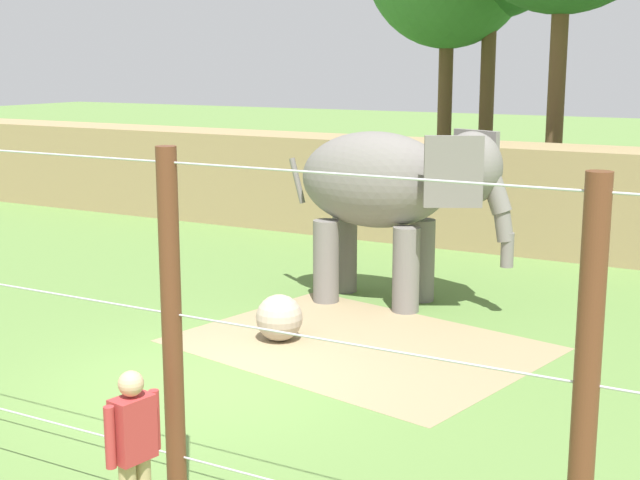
{
  "coord_description": "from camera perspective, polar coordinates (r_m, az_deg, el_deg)",
  "views": [
    {
      "loc": [
        6.81,
        -9.14,
        4.23
      ],
      "look_at": [
        0.01,
        3.1,
        1.4
      ],
      "focal_mm": 50.24,
      "sensor_mm": 36.0,
      "label": 1
    }
  ],
  "objects": [
    {
      "name": "elephant",
      "position": [
        15.52,
        4.61,
        3.27
      ],
      "size": [
        4.16,
        1.76,
        3.08
      ],
      "color": "slate",
      "rests_on": "ground"
    },
    {
      "name": "ground_plane",
      "position": [
        12.15,
        -7.26,
        -9.03
      ],
      "size": [
        120.0,
        120.0,
        0.0
      ],
      "primitive_type": "plane",
      "color": "#5B7F3D"
    },
    {
      "name": "dirt_patch",
      "position": [
        13.61,
        2.54,
        -6.68
      ],
      "size": [
        5.78,
        4.81,
        0.01
      ],
      "primitive_type": "cube",
      "rotation": [
        0.0,
        0.0,
        -0.2
      ],
      "color": "#937F5B",
      "rests_on": "ground"
    },
    {
      "name": "embankment_wall",
      "position": [
        21.01,
        9.82,
        2.91
      ],
      "size": [
        36.0,
        1.8,
        2.36
      ],
      "primitive_type": "cube",
      "color": "#997F56",
      "rests_on": "ground"
    },
    {
      "name": "cable_fence",
      "position": [
        9.49,
        -18.55,
        -4.28
      ],
      "size": [
        12.12,
        0.19,
        3.5
      ],
      "color": "brown",
      "rests_on": "ground"
    },
    {
      "name": "enrichment_ball",
      "position": [
        13.72,
        -2.61,
        -4.97
      ],
      "size": [
        0.72,
        0.72,
        0.72
      ],
      "primitive_type": "sphere",
      "color": "tan",
      "rests_on": "ground"
    },
    {
      "name": "zookeeper",
      "position": [
        8.0,
        -11.76,
        -13.21
      ],
      "size": [
        0.28,
        0.59,
        1.67
      ],
      "color": "tan",
      "rests_on": "ground"
    }
  ]
}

